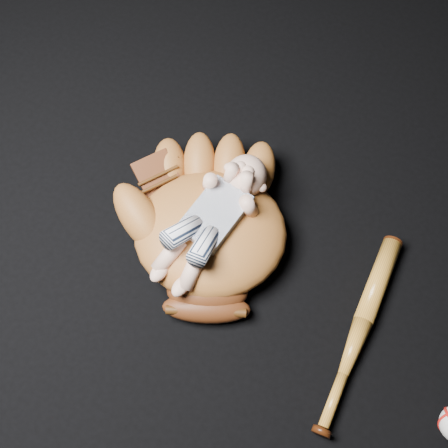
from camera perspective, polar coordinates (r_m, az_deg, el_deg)
The scene contains 3 objects.
baseball_glove at distance 1.24m, azimuth -1.42°, elevation -0.53°, with size 0.42×0.48×0.15m, color brown, non-canonical shape.
newborn_baby at distance 1.19m, azimuth -1.67°, elevation 0.12°, with size 0.16×0.35×0.14m, color #E2AC92, non-canonical shape.
baseball_bat at distance 1.25m, azimuth 13.55°, elevation -10.63°, with size 0.04×0.46×0.04m, color #B07122, non-canonical shape.
Camera 1 is at (0.09, -0.34, 1.20)m, focal length 45.00 mm.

